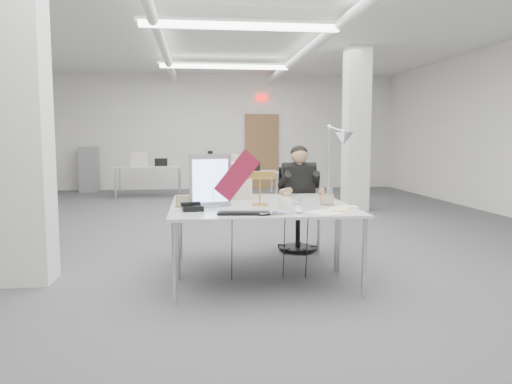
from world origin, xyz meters
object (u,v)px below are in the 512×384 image
laptop (275,214)px  bankers_lamp (260,188)px  desk_phone (193,208)px  desk_main (265,211)px  monitor (210,181)px  office_chair (298,214)px  seated_person (299,181)px  architect_lamp (335,161)px  beige_monitor (229,180)px

laptop → bankers_lamp: (-0.05, 0.64, 0.17)m
bankers_lamp → desk_phone: size_ratio=1.85×
desk_main → monitor: (-0.51, 0.29, 0.27)m
office_chair → monitor: bearing=-131.7°
seated_person → architect_lamp: 0.91m
beige_monitor → architect_lamp: 1.21m
seated_person → office_chair: bearing=90.5°
laptop → architect_lamp: (0.81, 0.95, 0.42)m
architect_lamp → beige_monitor: bearing=177.9°
desk_main → laptop: laptop is taller
seated_person → bankers_lamp: size_ratio=2.74×
desk_main → laptop: (0.04, -0.30, 0.02)m
beige_monitor → seated_person: bearing=15.2°
laptop → desk_phone: desk_phone is taller
monitor → architect_lamp: (1.36, 0.37, 0.17)m
laptop → bankers_lamp: 0.66m
desk_phone → beige_monitor: size_ratio=0.45×
monitor → bankers_lamp: bearing=-12.6°
laptop → office_chair: bearing=51.1°
laptop → desk_phone: 0.80m
beige_monitor → architect_lamp: (1.13, -0.35, 0.23)m
office_chair → seated_person: 0.42m
office_chair → bankers_lamp: 1.43m
desk_main → monitor: monitor is taller
desk_phone → beige_monitor: 1.05m
laptop → desk_phone: size_ratio=1.51×
desk_phone → monitor: bearing=47.4°
desk_main → beige_monitor: bearing=105.7°
bankers_lamp → seated_person: bearing=70.9°
monitor → desk_phone: monitor is taller
monitor → laptop: monitor is taller
bankers_lamp → architect_lamp: 0.95m
monitor → bankers_lamp: size_ratio=1.48×
monitor → laptop: 0.84m
desk_phone → beige_monitor: (0.40, 0.96, 0.18)m
beige_monitor → laptop: bearing=-88.7°
office_chair → architect_lamp: architect_lamp is taller
desk_phone → office_chair: bearing=41.8°
desk_main → monitor: 0.64m
desk_phone → architect_lamp: 1.70m
bankers_lamp → beige_monitor: (-0.27, 0.66, 0.02)m
laptop → bankers_lamp: bankers_lamp is taller
office_chair → desk_phone: bearing=-130.8°
office_chair → seated_person: bearing=-89.5°
monitor → beige_monitor: (0.22, 0.72, -0.06)m
seated_person → desk_phone: seated_person is taller
desk_main → architect_lamp: 1.16m
desk_main → architect_lamp: (0.85, 0.65, 0.45)m
office_chair → architect_lamp: 1.15m
beige_monitor → architect_lamp: size_ratio=0.49×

